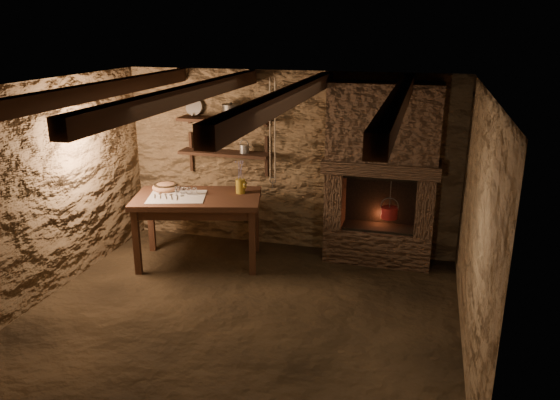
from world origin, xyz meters
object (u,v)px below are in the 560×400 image
(work_table, at_px, (199,227))
(red_pot, at_px, (389,212))
(stoneware_jug, at_px, (241,179))
(iron_stockpot, at_px, (231,112))
(wooden_bowl, at_px, (166,187))

(work_table, height_order, red_pot, red_pot)
(stoneware_jug, bearing_deg, work_table, -140.30)
(iron_stockpot, bearing_deg, wooden_bowl, -140.56)
(wooden_bowl, bearing_deg, iron_stockpot, 39.44)
(work_table, relative_size, iron_stockpot, 7.67)
(iron_stockpot, distance_m, red_pot, 2.42)
(stoneware_jug, height_order, red_pot, stoneware_jug)
(work_table, xyz_separation_m, red_pot, (2.35, 0.58, 0.22))
(red_pot, bearing_deg, iron_stockpot, 176.77)
(work_table, bearing_deg, stoneware_jug, 13.69)
(iron_stockpot, height_order, red_pot, iron_stockpot)
(stoneware_jug, bearing_deg, iron_stockpot, 132.62)
(stoneware_jug, height_order, iron_stockpot, iron_stockpot)
(work_table, height_order, iron_stockpot, iron_stockpot)
(stoneware_jug, bearing_deg, red_pot, 21.46)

